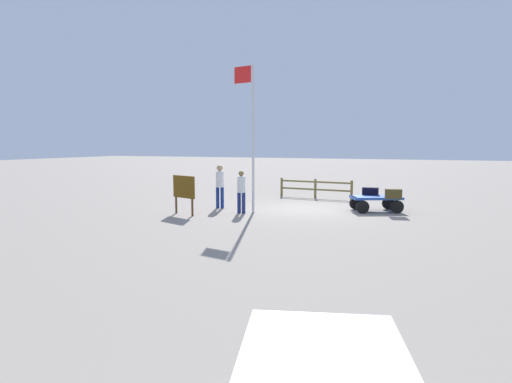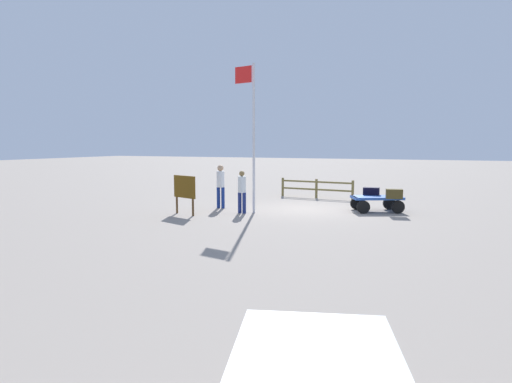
% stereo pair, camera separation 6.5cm
% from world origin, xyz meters
% --- Properties ---
extents(ground_plane, '(120.00, 120.00, 0.00)m').
position_xyz_m(ground_plane, '(0.00, 0.00, 0.00)').
color(ground_plane, gray).
extents(luggage_cart, '(2.13, 1.77, 0.60)m').
position_xyz_m(luggage_cart, '(-2.64, -0.41, 0.43)').
color(luggage_cart, '#2955B1').
rests_on(luggage_cart, ground).
extents(suitcase_maroon, '(0.65, 0.43, 0.36)m').
position_xyz_m(suitcase_maroon, '(-3.35, 0.06, 0.78)').
color(suitcase_maroon, '#443918').
rests_on(suitcase_maroon, luggage_cart).
extents(suitcase_tan, '(0.64, 0.35, 0.30)m').
position_xyz_m(suitcase_tan, '(-2.38, -0.83, 0.75)').
color(suitcase_tan, black).
rests_on(suitcase_tan, luggage_cart).
extents(worker_lead, '(0.34, 0.34, 1.63)m').
position_xyz_m(worker_lead, '(2.05, 2.01, 0.92)').
color(worker_lead, navy).
rests_on(worker_lead, ground).
extents(worker_trailing, '(0.35, 0.35, 1.79)m').
position_xyz_m(worker_trailing, '(3.41, 1.14, 1.04)').
color(worker_trailing, navy).
rests_on(worker_trailing, ground).
extents(flagpole, '(0.86, 0.20, 5.66)m').
position_xyz_m(flagpole, '(1.78, 1.69, 3.31)').
color(flagpole, silver).
rests_on(flagpole, ground).
extents(signboard, '(1.14, 0.45, 1.47)m').
position_xyz_m(signboard, '(3.90, 3.14, 0.96)').
color(signboard, '#4C3319').
rests_on(signboard, ground).
extents(wooden_fence, '(3.72, 0.43, 0.93)m').
position_xyz_m(wooden_fence, '(0.65, -3.72, 0.54)').
color(wooden_fence, brown).
rests_on(wooden_fence, ground).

